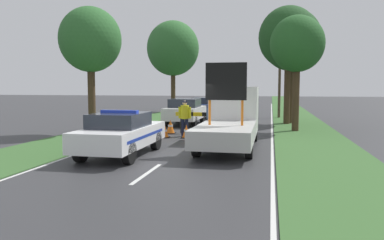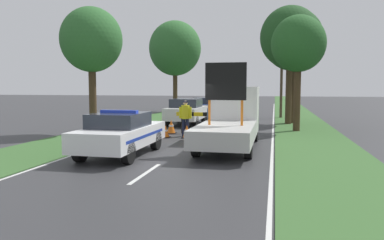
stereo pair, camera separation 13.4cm
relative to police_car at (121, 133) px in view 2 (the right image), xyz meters
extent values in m
plane|color=#333335|center=(1.76, 0.56, -0.79)|extent=(160.00, 160.00, 0.00)
cube|color=silver|center=(1.76, -2.44, -0.78)|extent=(0.12, 2.47, 0.01)
cube|color=silver|center=(1.76, 4.30, -0.78)|extent=(0.12, 2.47, 0.01)
cube|color=silver|center=(1.76, 11.04, -0.78)|extent=(0.12, 2.47, 0.01)
cube|color=silver|center=(1.76, 17.78, -0.78)|extent=(0.12, 2.47, 0.01)
cube|color=silver|center=(1.76, 24.52, -0.78)|extent=(0.12, 2.47, 0.01)
cube|color=silver|center=(1.76, 31.26, -0.78)|extent=(0.12, 2.47, 0.01)
cube|color=silver|center=(1.76, 38.00, -0.78)|extent=(0.12, 2.47, 0.01)
cube|color=silver|center=(-1.66, 11.79, -0.78)|extent=(0.10, 57.90, 0.01)
cube|color=silver|center=(5.18, 11.79, -0.78)|extent=(0.10, 57.90, 0.01)
cube|color=#38602D|center=(-3.41, 20.56, -0.77)|extent=(3.29, 120.00, 0.03)
cube|color=#38602D|center=(6.93, 20.56, -0.77)|extent=(3.29, 120.00, 0.03)
cube|color=white|center=(0.00, 0.02, -0.10)|extent=(1.88, 4.47, 0.65)
cube|color=#282D38|center=(0.00, -0.12, 0.47)|extent=(1.65, 2.06, 0.48)
cylinder|color=black|center=(-0.82, 1.40, -0.42)|extent=(0.24, 0.73, 0.73)
cylinder|color=black|center=(0.82, 1.40, -0.42)|extent=(0.24, 0.73, 0.73)
cylinder|color=black|center=(-0.82, -1.37, -0.42)|extent=(0.24, 0.73, 0.73)
cylinder|color=black|center=(0.82, -1.37, -0.42)|extent=(0.24, 0.73, 0.73)
cube|color=#1E38C6|center=(0.00, -0.12, 0.76)|extent=(1.31, 0.24, 0.10)
cube|color=#193399|center=(0.00, 0.02, -0.06)|extent=(1.89, 3.67, 0.10)
cube|color=black|center=(0.00, 2.29, -0.16)|extent=(1.03, 0.08, 0.39)
cube|color=white|center=(3.52, 4.38, 0.62)|extent=(2.03, 2.06, 1.99)
cube|color=#232833|center=(3.52, 5.39, 0.98)|extent=(1.72, 0.04, 0.88)
cube|color=#B2B2AD|center=(3.52, 1.18, -0.07)|extent=(2.03, 4.34, 0.62)
cylinder|color=#D16619|center=(2.94, 1.18, 0.69)|extent=(0.09, 0.09, 0.90)
cylinder|color=#D16619|center=(4.11, 1.18, 0.69)|extent=(0.09, 0.09, 0.90)
cube|color=black|center=(3.52, 1.18, 1.80)|extent=(1.47, 0.12, 1.33)
cylinder|color=black|center=(2.63, 4.38, -0.38)|extent=(0.24, 0.82, 0.82)
cylinder|color=black|center=(4.42, 4.38, -0.38)|extent=(0.24, 0.82, 0.82)
cylinder|color=black|center=(2.63, 0.31, -0.38)|extent=(0.24, 0.82, 0.82)
cylinder|color=black|center=(4.42, 0.31, -0.38)|extent=(0.24, 0.82, 0.82)
cylinder|color=black|center=(0.58, 6.45, -0.34)|extent=(0.07, 0.07, 0.90)
cylinder|color=black|center=(2.80, 6.45, -0.34)|extent=(0.07, 0.07, 0.90)
cube|color=yellow|center=(0.54, 6.45, 0.21)|extent=(0.46, 0.08, 0.20)
cube|color=black|center=(1.00, 6.45, 0.21)|extent=(0.46, 0.08, 0.20)
cube|color=yellow|center=(1.46, 6.45, 0.21)|extent=(0.46, 0.08, 0.20)
cube|color=black|center=(1.93, 6.45, 0.21)|extent=(0.46, 0.08, 0.20)
cube|color=yellow|center=(2.39, 6.45, 0.21)|extent=(0.46, 0.08, 0.20)
cube|color=black|center=(2.85, 6.45, 0.21)|extent=(0.46, 0.08, 0.20)
cylinder|color=#191E38|center=(0.96, 5.32, -0.36)|extent=(0.16, 0.16, 0.86)
cylinder|color=#191E38|center=(1.14, 5.32, -0.36)|extent=(0.16, 0.16, 0.86)
cylinder|color=yellow|center=(1.05, 5.32, 0.40)|extent=(0.39, 0.39, 0.65)
cylinder|color=yellow|center=(0.80, 5.32, 0.36)|extent=(0.13, 0.13, 0.55)
cylinder|color=yellow|center=(1.29, 5.32, 0.36)|extent=(0.13, 0.13, 0.55)
sphere|color=beige|center=(1.05, 5.32, 0.83)|extent=(0.22, 0.22, 0.22)
cylinder|color=#141933|center=(1.05, 5.32, 0.89)|extent=(0.26, 0.26, 0.06)
cylinder|color=#232326|center=(2.18, 6.07, -0.39)|extent=(0.15, 0.15, 0.81)
cylinder|color=#232326|center=(2.35, 6.07, -0.39)|extent=(0.15, 0.15, 0.81)
cylinder|color=#4C6B9E|center=(2.27, 6.07, 0.32)|extent=(0.37, 0.37, 0.60)
cylinder|color=#4C6B9E|center=(2.04, 6.07, 0.29)|extent=(0.12, 0.12, 0.51)
cylinder|color=#4C6B9E|center=(2.50, 6.07, 0.29)|extent=(0.12, 0.12, 0.51)
sphere|color=beige|center=(2.27, 6.07, 0.73)|extent=(0.21, 0.21, 0.21)
cube|color=black|center=(1.86, 3.17, -0.77)|extent=(0.44, 0.44, 0.03)
cone|color=orange|center=(1.86, 3.17, -0.47)|extent=(0.38, 0.38, 0.59)
cylinder|color=white|center=(1.86, 3.17, -0.44)|extent=(0.21, 0.21, 0.08)
cube|color=black|center=(3.04, 6.04, -0.77)|extent=(0.43, 0.43, 0.03)
cone|color=orange|center=(3.04, 6.04, -0.47)|extent=(0.37, 0.37, 0.57)
cylinder|color=white|center=(3.04, 6.04, -0.44)|extent=(0.21, 0.21, 0.08)
cube|color=black|center=(1.24, 4.81, -0.77)|extent=(0.45, 0.45, 0.03)
cone|color=orange|center=(1.24, 4.81, -0.46)|extent=(0.38, 0.38, 0.59)
cylinder|color=white|center=(1.24, 4.81, -0.43)|extent=(0.22, 0.22, 0.08)
cube|color=black|center=(0.06, 6.31, -0.77)|extent=(0.51, 0.51, 0.03)
cone|color=orange|center=(0.06, 6.31, -0.43)|extent=(0.43, 0.43, 0.67)
cylinder|color=white|center=(0.06, 6.31, -0.39)|extent=(0.24, 0.24, 0.09)
cube|color=black|center=(0.22, 4.75, -0.77)|extent=(0.42, 0.42, 0.03)
cone|color=orange|center=(0.22, 4.75, -0.49)|extent=(0.35, 0.35, 0.55)
cylinder|color=white|center=(0.22, 4.75, -0.46)|extent=(0.20, 0.20, 0.08)
cube|color=silver|center=(-0.19, 10.86, -0.05)|extent=(1.94, 4.39, 0.73)
cube|color=#282D38|center=(-0.19, 10.73, 0.59)|extent=(1.70, 2.02, 0.53)
cylinder|color=black|center=(-1.04, 12.22, -0.41)|extent=(0.24, 0.75, 0.75)
cylinder|color=black|center=(0.66, 12.22, -0.41)|extent=(0.24, 0.75, 0.75)
cylinder|color=black|center=(-1.04, 9.50, -0.41)|extent=(0.24, 0.75, 0.75)
cylinder|color=black|center=(0.66, 9.50, -0.41)|extent=(0.24, 0.75, 0.75)
cube|color=navy|center=(0.01, 16.52, -0.06)|extent=(1.79, 3.97, 0.70)
cube|color=#282D38|center=(0.01, 16.40, 0.53)|extent=(1.58, 1.83, 0.48)
cylinder|color=black|center=(-0.76, 17.75, -0.41)|extent=(0.24, 0.77, 0.77)
cylinder|color=black|center=(0.79, 17.75, -0.41)|extent=(0.24, 0.77, 0.77)
cylinder|color=black|center=(-0.76, 15.28, -0.41)|extent=(0.24, 0.77, 0.77)
cylinder|color=black|center=(0.79, 15.28, -0.41)|extent=(0.24, 0.77, 0.77)
cylinder|color=#42301E|center=(-4.12, 22.71, 1.29)|extent=(0.43, 0.43, 4.17)
ellipsoid|color=#2D662D|center=(-4.12, 22.71, 5.23)|extent=(4.94, 4.94, 5.19)
cylinder|color=#42301E|center=(6.41, 8.60, 1.01)|extent=(0.37, 0.37, 3.60)
ellipsoid|color=#235623|center=(6.41, 8.60, 3.88)|extent=(2.85, 2.85, 2.99)
cylinder|color=#42301E|center=(-3.80, 5.34, 1.01)|extent=(0.37, 0.37, 3.59)
ellipsoid|color=#2D662D|center=(-3.80, 5.34, 3.96)|extent=(3.09, 3.09, 3.24)
cylinder|color=#42301E|center=(6.32, 12.94, 1.20)|extent=(0.39, 0.39, 3.97)
ellipsoid|color=#1E471E|center=(6.32, 12.94, 4.60)|extent=(3.78, 3.78, 3.97)
cylinder|color=#42301E|center=(6.10, 12.42, 1.26)|extent=(0.39, 0.39, 4.10)
ellipsoid|color=#1E471E|center=(6.10, 12.42, 4.70)|extent=(3.70, 3.70, 3.89)
cylinder|color=#473828|center=(5.72, 17.22, 2.65)|extent=(0.20, 0.20, 6.88)
cube|color=#473828|center=(5.72, 17.22, 5.40)|extent=(1.20, 0.10, 0.10)
camera|label=1|loc=(5.10, -12.17, 1.63)|focal=35.00mm
camera|label=2|loc=(5.23, -12.14, 1.63)|focal=35.00mm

